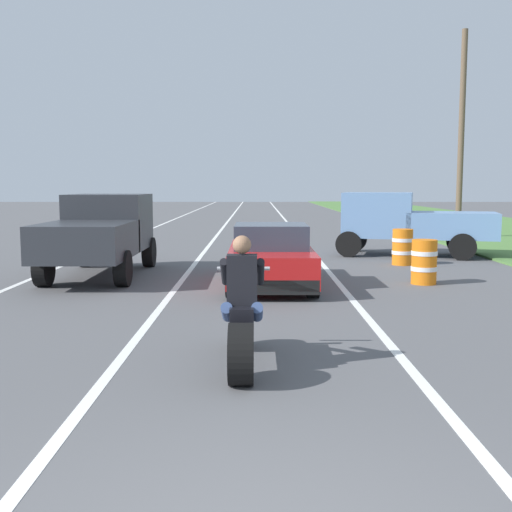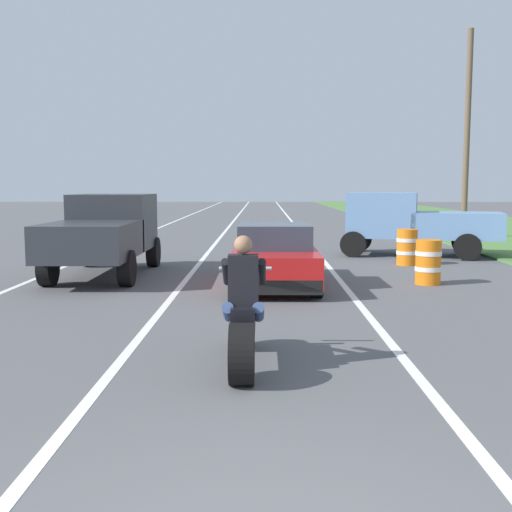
{
  "view_description": "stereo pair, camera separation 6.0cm",
  "coord_description": "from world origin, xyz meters",
  "px_view_note": "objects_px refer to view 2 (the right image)",
  "views": [
    {
      "loc": [
        -0.07,
        -3.23,
        2.21
      ],
      "look_at": [
        -0.12,
        7.38,
        1.0
      ],
      "focal_mm": 43.64,
      "sensor_mm": 36.0,
      "label": 1
    },
    {
      "loc": [
        -0.01,
        -3.23,
        2.21
      ],
      "look_at": [
        -0.12,
        7.38,
        1.0
      ],
      "focal_mm": 43.64,
      "sensor_mm": 36.0,
      "label": 2
    }
  ],
  "objects_px": {
    "pickup_truck_left_lane_dark_grey": "(105,231)",
    "pickup_truck_right_shoulder_light_blue": "(412,221)",
    "construction_barrel_mid": "(407,247)",
    "motorcycle_with_rider": "(243,321)",
    "construction_barrel_nearest": "(428,262)",
    "sports_car_red": "(274,257)"
  },
  "relations": [
    {
      "from": "pickup_truck_right_shoulder_light_blue",
      "to": "pickup_truck_left_lane_dark_grey",
      "type": "bearing_deg",
      "value": -152.53
    },
    {
      "from": "pickup_truck_right_shoulder_light_blue",
      "to": "construction_barrel_mid",
      "type": "distance_m",
      "value": 2.5
    },
    {
      "from": "pickup_truck_left_lane_dark_grey",
      "to": "construction_barrel_mid",
      "type": "height_order",
      "value": "pickup_truck_left_lane_dark_grey"
    },
    {
      "from": "sports_car_red",
      "to": "construction_barrel_mid",
      "type": "height_order",
      "value": "sports_car_red"
    },
    {
      "from": "motorcycle_with_rider",
      "to": "construction_barrel_mid",
      "type": "distance_m",
      "value": 10.76
    },
    {
      "from": "motorcycle_with_rider",
      "to": "construction_barrel_mid",
      "type": "height_order",
      "value": "motorcycle_with_rider"
    },
    {
      "from": "construction_barrel_nearest",
      "to": "pickup_truck_right_shoulder_light_blue",
      "type": "bearing_deg",
      "value": 80.06
    },
    {
      "from": "pickup_truck_left_lane_dark_grey",
      "to": "construction_barrel_mid",
      "type": "distance_m",
      "value": 8.17
    },
    {
      "from": "pickup_truck_right_shoulder_light_blue",
      "to": "motorcycle_with_rider",
      "type": "bearing_deg",
      "value": -112.02
    },
    {
      "from": "sports_car_red",
      "to": "motorcycle_with_rider",
      "type": "bearing_deg",
      "value": -94.43
    },
    {
      "from": "sports_car_red",
      "to": "construction_barrel_mid",
      "type": "distance_m",
      "value": 5.18
    },
    {
      "from": "sports_car_red",
      "to": "pickup_truck_right_shoulder_light_blue",
      "type": "relative_size",
      "value": 0.84
    },
    {
      "from": "motorcycle_with_rider",
      "to": "sports_car_red",
      "type": "xyz_separation_m",
      "value": [
        0.49,
        6.32,
        0.04
      ]
    },
    {
      "from": "pickup_truck_right_shoulder_light_blue",
      "to": "construction_barrel_mid",
      "type": "xyz_separation_m",
      "value": [
        -0.69,
        -2.33,
        -0.6
      ]
    },
    {
      "from": "construction_barrel_nearest",
      "to": "construction_barrel_mid",
      "type": "relative_size",
      "value": 1.0
    },
    {
      "from": "motorcycle_with_rider",
      "to": "pickup_truck_left_lane_dark_grey",
      "type": "xyz_separation_m",
      "value": [
        -3.62,
        7.77,
        0.51
      ]
    },
    {
      "from": "sports_car_red",
      "to": "pickup_truck_right_shoulder_light_blue",
      "type": "distance_m",
      "value": 7.4
    },
    {
      "from": "construction_barrel_mid",
      "to": "motorcycle_with_rider",
      "type": "bearing_deg",
      "value": -113.24
    },
    {
      "from": "sports_car_red",
      "to": "construction_barrel_nearest",
      "type": "height_order",
      "value": "sports_car_red"
    },
    {
      "from": "pickup_truck_left_lane_dark_grey",
      "to": "construction_barrel_mid",
      "type": "bearing_deg",
      "value": 15.08
    },
    {
      "from": "pickup_truck_left_lane_dark_grey",
      "to": "pickup_truck_right_shoulder_light_blue",
      "type": "xyz_separation_m",
      "value": [
        8.56,
        4.45,
        0.0
      ]
    },
    {
      "from": "motorcycle_with_rider",
      "to": "pickup_truck_right_shoulder_light_blue",
      "type": "xyz_separation_m",
      "value": [
        4.94,
        12.21,
        0.51
      ]
    }
  ]
}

